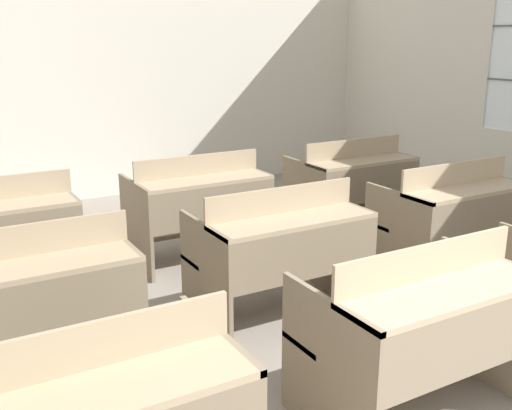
{
  "coord_description": "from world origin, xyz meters",
  "views": [
    {
      "loc": [
        -2.08,
        -0.39,
        1.84
      ],
      "look_at": [
        -0.22,
        2.85,
        0.78
      ],
      "focal_mm": 42.0,
      "sensor_mm": 36.0,
      "label": 1
    }
  ],
  "objects_px": {
    "bench_second_left": "(30,301)",
    "bench_third_center": "(199,205)",
    "bench_second_center": "(281,249)",
    "bench_front_center": "(421,326)",
    "bench_third_right": "(352,183)",
    "bench_second_right": "(451,215)"
  },
  "relations": [
    {
      "from": "bench_second_left",
      "to": "bench_third_center",
      "type": "bearing_deg",
      "value": 39.01
    },
    {
      "from": "bench_third_center",
      "to": "bench_third_right",
      "type": "bearing_deg",
      "value": -1.24
    },
    {
      "from": "bench_third_center",
      "to": "bench_second_center",
      "type": "bearing_deg",
      "value": -89.36
    },
    {
      "from": "bench_second_center",
      "to": "bench_front_center",
      "type": "bearing_deg",
      "value": -89.64
    },
    {
      "from": "bench_second_left",
      "to": "bench_third_right",
      "type": "bearing_deg",
      "value": 21.31
    },
    {
      "from": "bench_second_right",
      "to": "bench_third_right",
      "type": "distance_m",
      "value": 1.25
    },
    {
      "from": "bench_second_left",
      "to": "bench_second_right",
      "type": "xyz_separation_m",
      "value": [
        3.17,
        -0.0,
        0.0
      ]
    },
    {
      "from": "bench_second_center",
      "to": "bench_third_center",
      "type": "xyz_separation_m",
      "value": [
        -0.01,
        1.27,
        0.0
      ]
    },
    {
      "from": "bench_front_center",
      "to": "bench_second_right",
      "type": "distance_m",
      "value": 2.02
    },
    {
      "from": "bench_second_center",
      "to": "bench_second_right",
      "type": "xyz_separation_m",
      "value": [
        1.58,
        -0.01,
        0.0
      ]
    },
    {
      "from": "bench_second_left",
      "to": "bench_second_center",
      "type": "distance_m",
      "value": 1.59
    },
    {
      "from": "bench_second_right",
      "to": "bench_third_right",
      "type": "height_order",
      "value": "same"
    },
    {
      "from": "bench_third_center",
      "to": "bench_third_right",
      "type": "height_order",
      "value": "same"
    },
    {
      "from": "bench_second_left",
      "to": "bench_third_right",
      "type": "distance_m",
      "value": 3.42
    },
    {
      "from": "bench_second_right",
      "to": "bench_third_center",
      "type": "relative_size",
      "value": 1.0
    },
    {
      "from": "bench_third_center",
      "to": "bench_third_right",
      "type": "relative_size",
      "value": 1.0
    },
    {
      "from": "bench_front_center",
      "to": "bench_third_right",
      "type": "relative_size",
      "value": 1.0
    },
    {
      "from": "bench_front_center",
      "to": "bench_second_center",
      "type": "xyz_separation_m",
      "value": [
        -0.01,
        1.27,
        0.0
      ]
    },
    {
      "from": "bench_second_left",
      "to": "bench_third_right",
      "type": "height_order",
      "value": "same"
    },
    {
      "from": "bench_front_center",
      "to": "bench_second_left",
      "type": "xyz_separation_m",
      "value": [
        -1.6,
        1.26,
        0.0
      ]
    },
    {
      "from": "bench_third_right",
      "to": "bench_second_left",
      "type": "bearing_deg",
      "value": -158.69
    },
    {
      "from": "bench_front_center",
      "to": "bench_third_right",
      "type": "xyz_separation_m",
      "value": [
        1.59,
        2.5,
        0.0
      ]
    }
  ]
}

